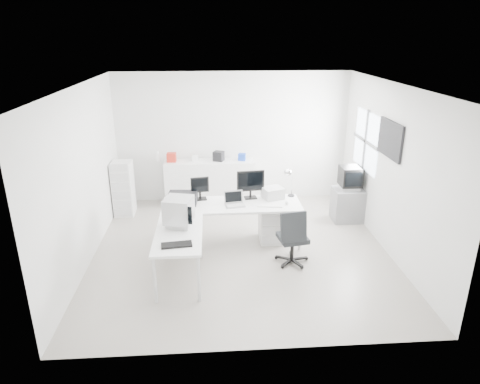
{
  "coord_description": "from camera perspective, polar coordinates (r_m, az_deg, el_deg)",
  "views": [
    {
      "loc": [
        -0.48,
        -6.59,
        3.55
      ],
      "look_at": [
        0.0,
        0.2,
        1.0
      ],
      "focal_mm": 32.0,
      "sensor_mm": 36.0,
      "label": 1
    }
  ],
  "objects": [
    {
      "name": "right_wall",
      "position": [
        7.54,
        19.45,
        2.78
      ],
      "size": [
        0.02,
        5.0,
        2.8
      ],
      "primitive_type": "cube",
      "color": "silver",
      "rests_on": "floor"
    },
    {
      "name": "drawer_pedestal",
      "position": [
        7.72,
        4.1,
        -4.39
      ],
      "size": [
        0.4,
        0.5,
        0.6
      ],
      "primitive_type": "cube",
      "color": "silver",
      "rests_on": "floor"
    },
    {
      "name": "office_chair",
      "position": [
        6.95,
        7.05,
        -5.75
      ],
      "size": [
        0.66,
        0.66,
        0.98
      ],
      "primitive_type": null,
      "rotation": [
        0.0,
        0.0,
        0.17
      ],
      "color": "#26282B",
      "rests_on": "floor"
    },
    {
      "name": "side_desk",
      "position": [
        6.61,
        -8.04,
        -8.36
      ],
      "size": [
        0.7,
        1.4,
        0.75
      ],
      "primitive_type": null,
      "color": "silver",
      "rests_on": "floor"
    },
    {
      "name": "clutter_box_a",
      "position": [
        9.21,
        -9.12,
        4.58
      ],
      "size": [
        0.2,
        0.18,
        0.19
      ],
      "primitive_type": "cube",
      "rotation": [
        0.0,
        0.0,
        -0.05
      ],
      "color": "#B32619",
      "rests_on": "sideboard"
    },
    {
      "name": "laser_printer",
      "position": [
        7.67,
        4.4,
        -0.13
      ],
      "size": [
        0.43,
        0.4,
        0.2
      ],
      "primitive_type": "cube",
      "rotation": [
        0.0,
        0.0,
        0.34
      ],
      "color": "#BDBDBD",
      "rests_on": "main_desk"
    },
    {
      "name": "white_keyboard",
      "position": [
        7.35,
        4.02,
        -1.81
      ],
      "size": [
        0.44,
        0.19,
        0.02
      ],
      "primitive_type": "cube",
      "rotation": [
        0.0,
        0.0,
        -0.13
      ],
      "color": "silver",
      "rests_on": "main_desk"
    },
    {
      "name": "main_desk",
      "position": [
        7.58,
        -1.09,
        -4.2
      ],
      "size": [
        2.4,
        0.8,
        0.75
      ],
      "primitive_type": null,
      "color": "silver",
      "rests_on": "floor"
    },
    {
      "name": "clutter_box_c",
      "position": [
        9.17,
        -2.87,
        4.8
      ],
      "size": [
        0.26,
        0.25,
        0.21
      ],
      "primitive_type": "cube",
      "rotation": [
        0.0,
        0.0,
        -0.4
      ],
      "color": "black",
      "rests_on": "sideboard"
    },
    {
      "name": "crt_tv",
      "position": [
        8.59,
        14.5,
        1.78
      ],
      "size": [
        0.5,
        0.48,
        0.45
      ],
      "primitive_type": null,
      "color": "black",
      "rests_on": "tv_cabinet"
    },
    {
      "name": "ceiling",
      "position": [
        6.64,
        0.12,
        14.07
      ],
      "size": [
        5.0,
        5.0,
        0.01
      ],
      "primitive_type": "cube",
      "color": "white",
      "rests_on": "back_wall"
    },
    {
      "name": "sideboard",
      "position": [
        9.34,
        -4.03,
        1.32
      ],
      "size": [
        1.92,
        0.48,
        0.96
      ],
      "primitive_type": "cube",
      "color": "silver",
      "rests_on": "floor"
    },
    {
      "name": "desk_lamp",
      "position": [
        7.75,
        6.91,
        1.28
      ],
      "size": [
        0.21,
        0.21,
        0.53
      ],
      "primitive_type": null,
      "rotation": [
        0.0,
        0.0,
        -0.26
      ],
      "color": "silver",
      "rests_on": "main_desk"
    },
    {
      "name": "left_wall",
      "position": [
        7.22,
        -20.11,
        1.93
      ],
      "size": [
        0.02,
        5.0,
        2.8
      ],
      "primitive_type": "cube",
      "color": "silver",
      "rests_on": "floor"
    },
    {
      "name": "black_keyboard",
      "position": [
        6.08,
        -8.45,
        -6.97
      ],
      "size": [
        0.45,
        0.23,
        0.03
      ],
      "primitive_type": "cube",
      "rotation": [
        0.0,
        0.0,
        0.13
      ],
      "color": "black",
      "rests_on": "side_desk"
    },
    {
      "name": "back_wall",
      "position": [
        9.35,
        -1.0,
        7.25
      ],
      "size": [
        5.0,
        0.02,
        2.8
      ],
      "primitive_type": "cube",
      "color": "silver",
      "rests_on": "floor"
    },
    {
      "name": "inkjet_printer",
      "position": [
        7.5,
        -7.65,
        -0.83
      ],
      "size": [
        0.52,
        0.42,
        0.18
      ],
      "primitive_type": "cube",
      "rotation": [
        0.0,
        0.0,
        -0.07
      ],
      "color": "black",
      "rests_on": "main_desk"
    },
    {
      "name": "laptop",
      "position": [
        7.3,
        -0.68,
        -1.0
      ],
      "size": [
        0.41,
        0.42,
        0.24
      ],
      "primitive_type": null,
      "rotation": [
        0.0,
        0.0,
        0.17
      ],
      "color": "#B7B7BA",
      "rests_on": "main_desk"
    },
    {
      "name": "clutter_box_b",
      "position": [
        9.18,
        -5.99,
        4.49
      ],
      "size": [
        0.13,
        0.11,
        0.13
      ],
      "primitive_type": "cube",
      "rotation": [
        0.0,
        0.0,
        -0.02
      ],
      "color": "silver",
      "rests_on": "sideboard"
    },
    {
      "name": "clutter_bottle",
      "position": [
        9.27,
        -10.95,
        4.68
      ],
      "size": [
        0.07,
        0.07,
        0.22
      ],
      "primitive_type": "cylinder",
      "color": "silver",
      "rests_on": "sideboard"
    },
    {
      "name": "white_mouse",
      "position": [
        7.43,
        6.26,
        -1.43
      ],
      "size": [
        0.07,
        0.07,
        0.07
      ],
      "primitive_type": "sphere",
      "color": "silver",
      "rests_on": "main_desk"
    },
    {
      "name": "clutter_box_d",
      "position": [
        9.2,
        0.26,
        4.7
      ],
      "size": [
        0.18,
        0.16,
        0.15
      ],
      "primitive_type": "cube",
      "rotation": [
        0.0,
        0.0,
        -0.25
      ],
      "color": "#193FB3",
      "rests_on": "sideboard"
    },
    {
      "name": "filing_cabinet",
      "position": [
        9.04,
        -15.29,
        0.45
      ],
      "size": [
        0.39,
        0.46,
        1.11
      ],
      "primitive_type": "cube",
      "color": "silver",
      "rests_on": "floor"
    },
    {
      "name": "lcd_monitor_large",
      "position": [
        7.6,
        1.41,
        0.98
      ],
      "size": [
        0.51,
        0.25,
        0.51
      ],
      "primitive_type": null,
      "rotation": [
        0.0,
        0.0,
        0.11
      ],
      "color": "black",
      "rests_on": "main_desk"
    },
    {
      "name": "crt_monitor",
      "position": [
        6.58,
        -8.16,
        -2.84
      ],
      "size": [
        0.44,
        0.44,
        0.42
      ],
      "primitive_type": null,
      "rotation": [
        0.0,
        0.0,
        -0.25
      ],
      "color": "#B7B7BA",
      "rests_on": "side_desk"
    },
    {
      "name": "tv_cabinet",
      "position": [
        8.78,
        14.18,
        -1.64
      ],
      "size": [
        0.6,
        0.49,
        0.66
      ],
      "primitive_type": "cube",
      "color": "slate",
      "rests_on": "floor"
    },
    {
      "name": "window",
      "position": [
        8.55,
        16.43,
        6.53
      ],
      "size": [
        0.02,
        1.2,
        1.1
      ],
      "primitive_type": null,
      "color": "white",
      "rests_on": "right_wall"
    },
    {
      "name": "floor",
      "position": [
        7.5,
        0.11,
        -7.72
      ],
      "size": [
        5.0,
        5.0,
        0.01
      ],
      "primitive_type": "cube",
      "color": "beige",
      "rests_on": "ground"
    },
    {
      "name": "wall_picture",
      "position": [
        7.49,
        19.4,
        6.66
      ],
      "size": [
        0.04,
        0.9,
        0.6
      ],
      "primitive_type": null,
      "color": "black",
      "rests_on": "right_wall"
    },
    {
      "name": "lcd_monitor_small",
      "position": [
        7.59,
        -5.37,
        0.43
      ],
      "size": [
        0.35,
        0.23,
        0.4
      ],
      "primitive_type": null,
      "rotation": [
        0.0,
        0.0,
        0.17
      ],
      "color": "black",
      "rests_on": "main_desk"
    }
  ]
}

